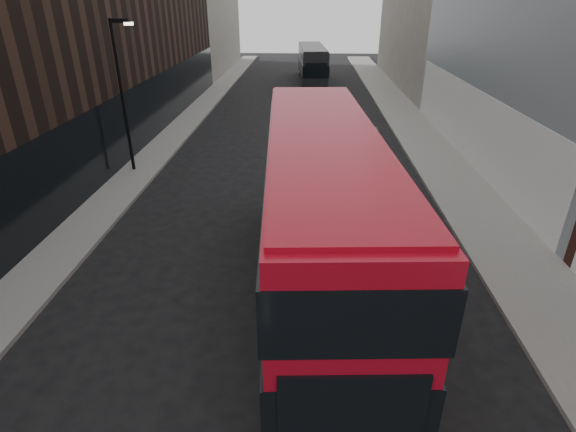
# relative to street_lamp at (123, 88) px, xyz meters

# --- Properties ---
(sidewalk_right) EXTENTS (3.00, 80.00, 0.15)m
(sidewalk_right) POSITION_rel_street_lamp_xyz_m (15.72, 7.00, -4.11)
(sidewalk_right) COLOR slate
(sidewalk_right) RESTS_ON ground
(sidewalk_left) EXTENTS (2.00, 80.00, 0.15)m
(sidewalk_left) POSITION_rel_street_lamp_xyz_m (0.22, 7.00, -4.11)
(sidewalk_left) COLOR slate
(sidewalk_left) RESTS_ON ground
(building_left_mid) EXTENTS (5.00, 24.00, 14.00)m
(building_left_mid) POSITION_rel_street_lamp_xyz_m (-3.28, 12.00, 2.82)
(building_left_mid) COLOR black
(building_left_mid) RESTS_ON ground
(building_left_far) EXTENTS (5.00, 20.00, 13.00)m
(building_left_far) POSITION_rel_street_lamp_xyz_m (-3.28, 34.00, 2.32)
(building_left_far) COLOR slate
(building_left_far) RESTS_ON ground
(street_lamp) EXTENTS (1.06, 0.22, 7.00)m
(street_lamp) POSITION_rel_street_lamp_xyz_m (0.00, 0.00, 0.00)
(street_lamp) COLOR black
(street_lamp) RESTS_ON sidewalk_left
(red_bus) EXTENTS (3.63, 12.52, 4.99)m
(red_bus) POSITION_rel_street_lamp_xyz_m (9.09, -9.88, -1.41)
(red_bus) COLOR #9F0919
(red_bus) RESTS_ON ground
(grey_bus) EXTENTS (3.17, 10.73, 3.43)m
(grey_bus) POSITION_rel_street_lamp_xyz_m (9.02, 27.21, -2.35)
(grey_bus) COLOR black
(grey_bus) RESTS_ON ground
(car_a) EXTENTS (1.70, 4.16, 1.41)m
(car_a) POSITION_rel_street_lamp_xyz_m (11.60, 2.00, -3.47)
(car_a) COLOR black
(car_a) RESTS_ON ground
(car_b) EXTENTS (1.63, 4.04, 1.30)m
(car_b) POSITION_rel_street_lamp_xyz_m (11.91, 3.56, -3.53)
(car_b) COLOR gray
(car_b) RESTS_ON ground
(car_c) EXTENTS (2.22, 4.82, 1.37)m
(car_c) POSITION_rel_street_lamp_xyz_m (9.72, 12.83, -3.50)
(car_c) COLOR black
(car_c) RESTS_ON ground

